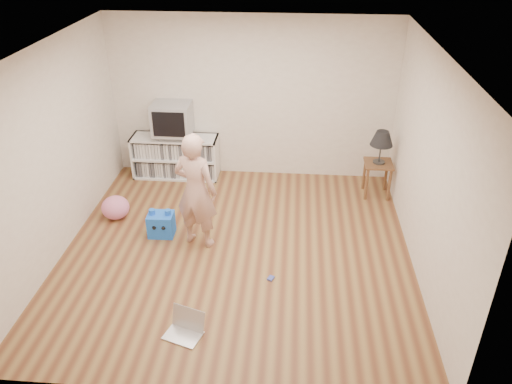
{
  "coord_description": "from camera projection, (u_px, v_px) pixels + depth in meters",
  "views": [
    {
      "loc": [
        0.69,
        -5.29,
        3.91
      ],
      "look_at": [
        0.22,
        0.4,
        0.66
      ],
      "focal_mm": 35.0,
      "sensor_mm": 36.0,
      "label": 1
    }
  ],
  "objects": [
    {
      "name": "walls",
      "position": [
        235.0,
        161.0,
        5.92
      ],
      "size": [
        4.52,
        4.52,
        2.6
      ],
      "color": "beige",
      "rests_on": "ground"
    },
    {
      "name": "dvd_deck",
      "position": [
        174.0,
        135.0,
        8.04
      ],
      "size": [
        0.45,
        0.35,
        0.07
      ],
      "primitive_type": "cube",
      "color": "gray",
      "rests_on": "media_unit"
    },
    {
      "name": "side_table",
      "position": [
        378.0,
        171.0,
        7.64
      ],
      "size": [
        0.42,
        0.42,
        0.55
      ],
      "color": "brown",
      "rests_on": "ground"
    },
    {
      "name": "media_unit",
      "position": [
        176.0,
        156.0,
        8.24
      ],
      "size": [
        1.4,
        0.45,
        0.7
      ],
      "color": "white",
      "rests_on": "ground"
    },
    {
      "name": "playing_cards",
      "position": [
        271.0,
        278.0,
        6.05
      ],
      "size": [
        0.09,
        0.11,
        0.02
      ],
      "primitive_type": "cube",
      "rotation": [
        0.0,
        0.0,
        -0.4
      ],
      "color": "#404CAB",
      "rests_on": "ground"
    },
    {
      "name": "table_lamp",
      "position": [
        382.0,
        139.0,
        7.38
      ],
      "size": [
        0.34,
        0.34,
        0.52
      ],
      "color": "#333333",
      "rests_on": "side_table"
    },
    {
      "name": "ground",
      "position": [
        237.0,
        250.0,
        6.56
      ],
      "size": [
        4.5,
        4.5,
        0.0
      ],
      "primitive_type": "plane",
      "color": "brown",
      "rests_on": "ground"
    },
    {
      "name": "crt_tv",
      "position": [
        172.0,
        118.0,
        7.89
      ],
      "size": [
        0.6,
        0.53,
        0.5
      ],
      "color": "#9E9EA3",
      "rests_on": "dvd_deck"
    },
    {
      "name": "laptop",
      "position": [
        186.0,
        327.0,
        5.26
      ],
      "size": [
        0.45,
        0.4,
        0.26
      ],
      "rotation": [
        0.0,
        0.0,
        -0.32
      ],
      "color": "silver",
      "rests_on": "ground"
    },
    {
      "name": "plush_pink",
      "position": [
        115.0,
        208.0,
        7.17
      ],
      "size": [
        0.49,
        0.49,
        0.34
      ],
      "primitive_type": "ellipsoid",
      "rotation": [
        0.0,
        0.0,
        -0.27
      ],
      "color": "pink",
      "rests_on": "ground"
    },
    {
      "name": "plush_blue",
      "position": [
        161.0,
        224.0,
        6.8
      ],
      "size": [
        0.35,
        0.31,
        0.4
      ],
      "rotation": [
        0.0,
        0.0,
        0.03
      ],
      "color": "blue",
      "rests_on": "ground"
    },
    {
      "name": "ceiling",
      "position": [
        232.0,
        51.0,
        5.28
      ],
      "size": [
        4.5,
        4.5,
        0.01
      ],
      "primitive_type": "cube",
      "color": "white",
      "rests_on": "walls"
    },
    {
      "name": "person",
      "position": [
        196.0,
        191.0,
        6.33
      ],
      "size": [
        0.66,
        0.53,
        1.58
      ],
      "primitive_type": "imported",
      "rotation": [
        0.0,
        0.0,
        2.85
      ],
      "color": "#CF9D8D",
      "rests_on": "ground"
    }
  ]
}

